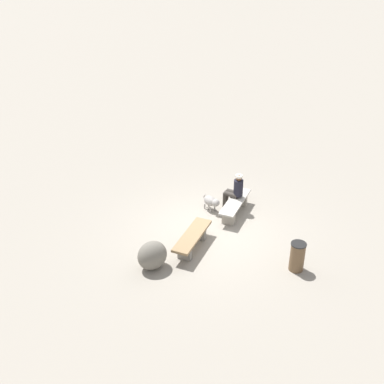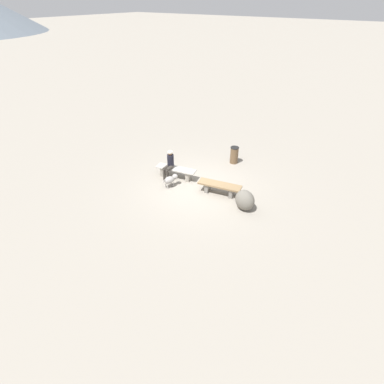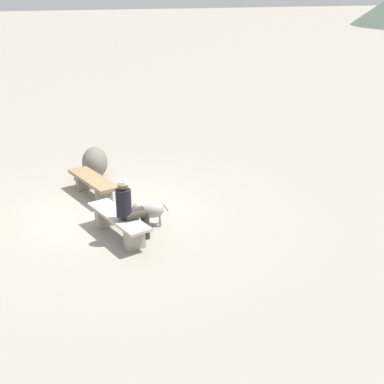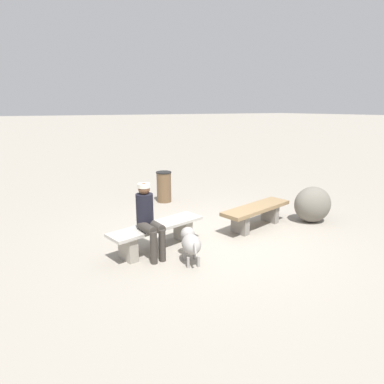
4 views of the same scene
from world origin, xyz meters
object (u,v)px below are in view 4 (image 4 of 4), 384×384
bench_left (256,212)px  dog (190,242)px  seated_person (148,216)px  boulder (312,204)px  bench_right (157,233)px  trash_bin (164,187)px

bench_left → dog: 2.04m
seated_person → bench_left: bearing=177.8°
seated_person → boulder: 3.70m
bench_right → boulder: 3.48m
seated_person → dog: size_ratio=1.74×
bench_right → boulder: size_ratio=2.30×
seated_person → bench_right: bearing=-149.5°
bench_left → boulder: bearing=152.7°
bench_right → seated_person: seated_person is taller
trash_bin → boulder: 3.65m
bench_left → dog: bearing=6.6°
boulder → bench_right: bearing=-5.6°
bench_right → boulder: (-3.46, 0.34, 0.08)m
bench_right → seated_person: (0.22, 0.16, 0.38)m
trash_bin → seated_person: bearing=60.4°
bench_left → boulder: boulder is taller
bench_right → trash_bin: 3.00m
seated_person → dog: bearing=127.0°
trash_bin → bench_left: bearing=106.9°
bench_left → boulder: size_ratio=2.27×
dog → boulder: bearing=-66.5°
bench_left → bench_right: size_ratio=0.99×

